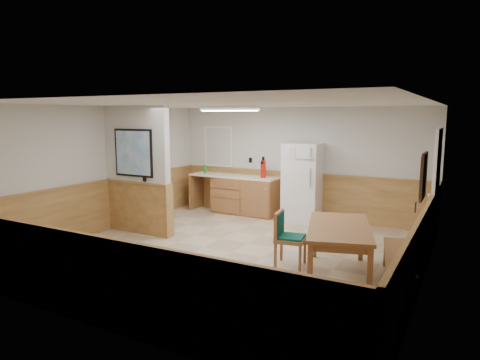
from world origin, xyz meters
The scene contains 20 objects.
ground centered at (0.00, 0.00, 0.00)m, with size 6.00×6.00×0.00m, color #C9B390.
ceiling centered at (0.00, 0.00, 2.50)m, with size 6.00×6.00×0.02m, color silver.
back_wall centered at (0.00, 3.00, 1.25)m, with size 6.00×0.02×2.50m, color silver.
right_wall centered at (3.00, 0.00, 1.25)m, with size 0.02×6.00×2.50m, color silver.
left_wall centered at (-3.00, 0.00, 1.25)m, with size 0.02×6.00×2.50m, color silver.
wainscot_back centered at (0.00, 2.98, 0.50)m, with size 6.00×0.04×1.00m, color tan.
wainscot_right centered at (2.98, 0.00, 0.50)m, with size 0.04×6.00×1.00m, color tan.
wainscot_left centered at (-2.98, 0.00, 0.50)m, with size 0.04×6.00×1.00m, color tan.
partition_wall centered at (-2.25, 0.19, 1.23)m, with size 1.50×0.20×2.50m.
kitchen_counter centered at (-1.21, 2.68, 0.46)m, with size 2.20×0.61×1.00m.
exterior_door centered at (2.96, 1.90, 1.05)m, with size 0.07×1.02×2.15m.
kitchen_window centered at (-2.10, 2.98, 1.55)m, with size 0.80×0.04×1.00m.
wall_painting centered at (2.97, -0.30, 1.55)m, with size 0.04×0.50×0.60m.
fluorescent_fixture centered at (-0.80, 1.30, 2.45)m, with size 1.20×0.30×0.09m.
refrigerator centered at (0.26, 2.63, 0.86)m, with size 0.81×0.75×1.73m.
dining_table centered at (1.89, -0.22, 0.66)m, with size 1.31×1.88×0.75m.
dining_bench centered at (2.71, -0.19, 0.35)m, with size 0.68×1.70×0.45m.
dining_chair centered at (1.04, -0.16, 0.49)m, with size 0.67×0.51×0.85m.
fire_extinguisher centered at (-0.70, 2.65, 1.11)m, with size 0.14×0.14×0.49m.
soap_bottle centered at (-2.32, 2.71, 1.00)m, with size 0.06×0.06×0.20m, color green.
Camera 1 is at (3.51, -6.11, 2.30)m, focal length 32.00 mm.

